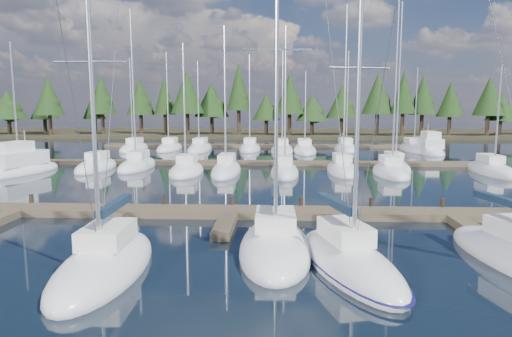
# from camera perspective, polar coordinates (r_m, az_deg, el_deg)

# --- Properties ---
(ground) EXTENTS (260.00, 260.00, 0.00)m
(ground) POSITION_cam_1_polar(r_m,az_deg,el_deg) (37.49, -1.29, -1.51)
(ground) COLOR black
(ground) RESTS_ON ground
(far_shore) EXTENTS (220.00, 30.00, 0.60)m
(far_shore) POSITION_cam_1_polar(r_m,az_deg,el_deg) (97.11, 1.19, 4.47)
(far_shore) COLOR #302C1B
(far_shore) RESTS_ON ground
(main_dock) EXTENTS (44.00, 6.13, 0.90)m
(main_dock) POSITION_cam_1_polar(r_m,az_deg,el_deg) (25.10, -3.33, -5.78)
(main_dock) COLOR brown
(main_dock) RESTS_ON ground
(back_docks) EXTENTS (50.00, 21.80, 0.40)m
(back_docks) POSITION_cam_1_polar(r_m,az_deg,el_deg) (56.85, 0.09, 1.92)
(back_docks) COLOR brown
(back_docks) RESTS_ON ground
(front_sailboat_2) EXTENTS (2.96, 7.84, 13.82)m
(front_sailboat_2) POSITION_cam_1_polar(r_m,az_deg,el_deg) (18.11, -18.36, -11.35)
(front_sailboat_2) COLOR silver
(front_sailboat_2) RESTS_ON ground
(front_sailboat_3) EXTENTS (3.09, 7.72, 15.01)m
(front_sailboat_3) POSITION_cam_1_polar(r_m,az_deg,el_deg) (19.34, 2.43, -9.68)
(front_sailboat_3) COLOR silver
(front_sailboat_3) RESTS_ON ground
(front_sailboat_4) EXTENTS (4.68, 8.49, 13.51)m
(front_sailboat_4) POSITION_cam_1_polar(r_m,az_deg,el_deg) (17.93, 11.47, -11.29)
(front_sailboat_4) COLOR silver
(front_sailboat_4) RESTS_ON ground
(back_sailboat_rows) EXTENTS (46.67, 31.27, 16.17)m
(back_sailboat_rows) POSITION_cam_1_polar(r_m,az_deg,el_deg) (52.32, 0.23, 1.47)
(back_sailboat_rows) COLOR silver
(back_sailboat_rows) RESTS_ON ground
(motor_yacht_left) EXTENTS (5.33, 10.02, 4.78)m
(motor_yacht_left) POSITION_cam_1_polar(r_m,az_deg,el_deg) (46.50, -27.57, 0.07)
(motor_yacht_left) COLOR silver
(motor_yacht_left) RESTS_ON ground
(motor_yacht_right) EXTENTS (3.55, 9.41, 4.64)m
(motor_yacht_right) POSITION_cam_1_polar(r_m,az_deg,el_deg) (63.06, 20.81, 2.27)
(motor_yacht_right) COLOR silver
(motor_yacht_right) RESTS_ON ground
(tree_line) EXTENTS (187.10, 11.40, 13.51)m
(tree_line) POSITION_cam_1_polar(r_m,az_deg,el_deg) (87.07, 1.52, 8.58)
(tree_line) COLOR black
(tree_line) RESTS_ON far_shore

